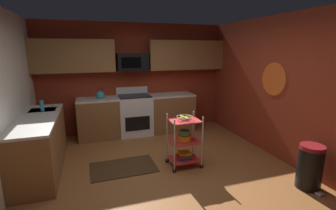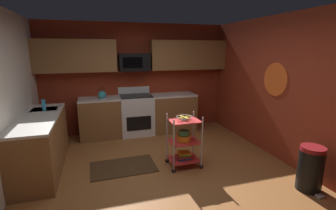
# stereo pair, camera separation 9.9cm
# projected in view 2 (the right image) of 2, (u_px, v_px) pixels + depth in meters

# --- Properties ---
(floor) EXTENTS (4.40, 4.80, 0.04)m
(floor) POSITION_uv_depth(u_px,v_px,m) (164.00, 176.00, 3.95)
(floor) COLOR #995B2D
(floor) RESTS_ON ground
(wall_back) EXTENTS (4.52, 0.06, 2.60)m
(wall_back) POSITION_uv_depth(u_px,v_px,m) (136.00, 78.00, 5.91)
(wall_back) COLOR maroon
(wall_back) RESTS_ON ground
(wall_right) EXTENTS (0.06, 4.80, 2.60)m
(wall_right) POSITION_uv_depth(u_px,v_px,m) (285.00, 89.00, 4.28)
(wall_right) COLOR maroon
(wall_right) RESTS_ON ground
(wall_flower_decal) EXTENTS (0.00, 0.61, 0.61)m
(wall_flower_decal) POSITION_uv_depth(u_px,v_px,m) (275.00, 80.00, 4.45)
(wall_flower_decal) COLOR #E5591E
(counter_run) EXTENTS (3.57, 2.56, 0.92)m
(counter_run) POSITION_uv_depth(u_px,v_px,m) (106.00, 124.00, 5.07)
(counter_run) COLOR brown
(counter_run) RESTS_ON ground
(oven_range) EXTENTS (0.76, 0.65, 1.10)m
(oven_range) POSITION_uv_depth(u_px,v_px,m) (136.00, 114.00, 5.77)
(oven_range) COLOR white
(oven_range) RESTS_ON ground
(upper_cabinets) EXTENTS (4.40, 0.33, 0.70)m
(upper_cabinets) POSITION_uv_depth(u_px,v_px,m) (138.00, 55.00, 5.61)
(upper_cabinets) COLOR brown
(microwave) EXTENTS (0.70, 0.39, 0.40)m
(microwave) POSITION_uv_depth(u_px,v_px,m) (134.00, 62.00, 5.60)
(microwave) COLOR black
(rolling_cart) EXTENTS (0.57, 0.41, 0.91)m
(rolling_cart) POSITION_uv_depth(u_px,v_px,m) (184.00, 141.00, 4.15)
(rolling_cart) COLOR silver
(rolling_cart) RESTS_ON ground
(fruit_bowl) EXTENTS (0.27, 0.27, 0.07)m
(fruit_bowl) POSITION_uv_depth(u_px,v_px,m) (184.00, 118.00, 4.06)
(fruit_bowl) COLOR silver
(fruit_bowl) RESTS_ON rolling_cart
(mixing_bowl_large) EXTENTS (0.25, 0.25, 0.11)m
(mixing_bowl_large) POSITION_uv_depth(u_px,v_px,m) (184.00, 138.00, 4.14)
(mixing_bowl_large) COLOR orange
(mixing_bowl_large) RESTS_ON rolling_cart
(mixing_bowl_small) EXTENTS (0.18, 0.18, 0.08)m
(mixing_bowl_small) POSITION_uv_depth(u_px,v_px,m) (184.00, 133.00, 4.10)
(mixing_bowl_small) COLOR #387F4C
(mixing_bowl_small) RESTS_ON rolling_cart
(book_stack) EXTENTS (0.26, 0.20, 0.13)m
(book_stack) POSITION_uv_depth(u_px,v_px,m) (184.00, 155.00, 4.21)
(book_stack) COLOR #1E4C8C
(book_stack) RESTS_ON rolling_cart
(kettle) EXTENTS (0.21, 0.18, 0.26)m
(kettle) POSITION_uv_depth(u_px,v_px,m) (102.00, 95.00, 5.44)
(kettle) COLOR teal
(kettle) RESTS_ON counter_run
(dish_soap_bottle) EXTENTS (0.06, 0.06, 0.20)m
(dish_soap_bottle) POSITION_uv_depth(u_px,v_px,m) (44.00, 105.00, 4.32)
(dish_soap_bottle) COLOR #2D8CBF
(dish_soap_bottle) RESTS_ON counter_run
(trash_can) EXTENTS (0.34, 0.42, 0.66)m
(trash_can) POSITION_uv_depth(u_px,v_px,m) (310.00, 169.00, 3.47)
(trash_can) COLOR black
(trash_can) RESTS_ON ground
(floor_rug) EXTENTS (1.12, 0.73, 0.01)m
(floor_rug) POSITION_uv_depth(u_px,v_px,m) (123.00, 167.00, 4.19)
(floor_rug) COLOR #472D19
(floor_rug) RESTS_ON ground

